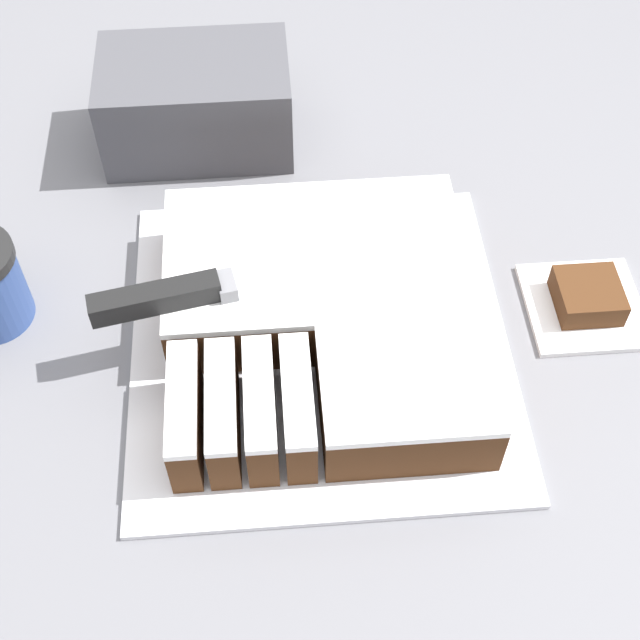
{
  "coord_description": "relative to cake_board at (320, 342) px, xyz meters",
  "views": [
    {
      "loc": [
        -0.09,
        -0.59,
        1.58
      ],
      "look_at": [
        -0.05,
        -0.09,
        0.94
      ],
      "focal_mm": 50.0,
      "sensor_mm": 36.0,
      "label": 1
    }
  ],
  "objects": [
    {
      "name": "ground_plane",
      "position": [
        0.05,
        0.09,
        -0.9
      ],
      "size": [
        8.0,
        8.0,
        0.0
      ],
      "primitive_type": "plane",
      "color": "#7F705B"
    },
    {
      "name": "countertop",
      "position": [
        0.05,
        0.09,
        -0.45
      ],
      "size": [
        1.4,
        1.1,
        0.9
      ],
      "color": "slate",
      "rests_on": "ground_plane"
    },
    {
      "name": "cake_board",
      "position": [
        0.0,
        0.0,
        0.0
      ],
      "size": [
        0.35,
        0.37,
        0.01
      ],
      "color": "silver",
      "rests_on": "countertop"
    },
    {
      "name": "cake",
      "position": [
        0.0,
        0.0,
        0.03
      ],
      "size": [
        0.28,
        0.3,
        0.06
      ],
      "color": "#472814",
      "rests_on": "cake_board"
    },
    {
      "name": "knife",
      "position": [
        -0.12,
        0.01,
        0.07
      ],
      "size": [
        0.28,
        0.08,
        0.02
      ],
      "rotation": [
        0.0,
        0.0,
        0.19
      ],
      "color": "silver",
      "rests_on": "cake"
    },
    {
      "name": "paper_napkin",
      "position": [
        0.26,
        0.02,
        -0.0
      ],
      "size": [
        0.11,
        0.11,
        0.01
      ],
      "color": "white",
      "rests_on": "countertop"
    },
    {
      "name": "brownie",
      "position": [
        0.26,
        0.02,
        0.02
      ],
      "size": [
        0.06,
        0.06,
        0.03
      ],
      "color": "#472814",
      "rests_on": "paper_napkin"
    },
    {
      "name": "storage_box",
      "position": [
        -0.11,
        0.3,
        0.05
      ],
      "size": [
        0.21,
        0.13,
        0.1
      ],
      "color": "#47474C",
      "rests_on": "countertop"
    }
  ]
}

